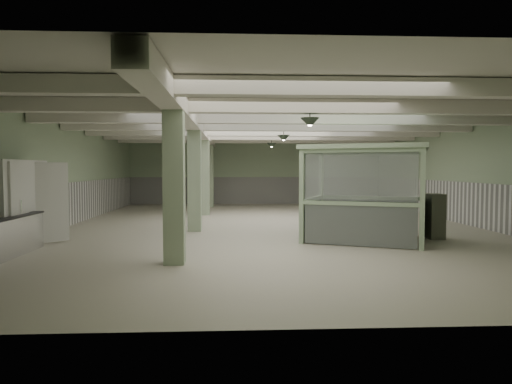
{
  "coord_description": "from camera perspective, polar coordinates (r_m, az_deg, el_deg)",
  "views": [
    {
      "loc": [
        -1.27,
        -15.52,
        2.0
      ],
      "look_at": [
        -0.61,
        -2.19,
        1.3
      ],
      "focal_mm": 32.0,
      "sensor_mm": 36.0,
      "label": 1
    }
  ],
  "objects": [
    {
      "name": "floor",
      "position": [
        15.7,
        1.82,
        -4.32
      ],
      "size": [
        20.0,
        20.0,
        0.0
      ],
      "primitive_type": "plane",
      "color": "beige",
      "rests_on": "ground"
    },
    {
      "name": "ceiling",
      "position": [
        15.66,
        1.84,
        8.87
      ],
      "size": [
        14.0,
        20.0,
        0.02
      ],
      "primitive_type": "cube",
      "color": "beige",
      "rests_on": "wall_back"
    },
    {
      "name": "wall_back",
      "position": [
        25.55,
        -0.01,
        2.55
      ],
      "size": [
        14.0,
        0.02,
        3.6
      ],
      "primitive_type": "cube",
      "color": "#91A785",
      "rests_on": "floor"
    },
    {
      "name": "wall_front",
      "position": [
        5.67,
        10.12,
        0.94
      ],
      "size": [
        14.0,
        0.02,
        3.6
      ],
      "primitive_type": "cube",
      "color": "#91A785",
      "rests_on": "floor"
    },
    {
      "name": "wall_left",
      "position": [
        16.55,
        -23.13,
        2.07
      ],
      "size": [
        0.02,
        20.0,
        3.6
      ],
      "primitive_type": "cube",
      "color": "#91A785",
      "rests_on": "floor"
    },
    {
      "name": "wall_right",
      "position": [
        17.59,
        25.21,
        2.06
      ],
      "size": [
        0.02,
        20.0,
        3.6
      ],
      "primitive_type": "cube",
      "color": "#91A785",
      "rests_on": "floor"
    },
    {
      "name": "wainscot_left",
      "position": [
        16.58,
        -22.97,
        -1.56
      ],
      "size": [
        0.05,
        19.9,
        1.5
      ],
      "primitive_type": "cube",
      "color": "white",
      "rests_on": "floor"
    },
    {
      "name": "wainscot_right",
      "position": [
        17.62,
        25.06,
        -1.35
      ],
      "size": [
        0.05,
        19.9,
        1.5
      ],
      "primitive_type": "cube",
      "color": "white",
      "rests_on": "floor"
    },
    {
      "name": "wainscot_back",
      "position": [
        25.56,
        -0.01,
        0.2
      ],
      "size": [
        13.9,
        0.05,
        1.5
      ],
      "primitive_type": "cube",
      "color": "white",
      "rests_on": "floor"
    },
    {
      "name": "girder",
      "position": [
        15.63,
        -7.43,
        8.04
      ],
      "size": [
        0.45,
        19.9,
        0.4
      ],
      "primitive_type": "cube",
      "color": "silver",
      "rests_on": "ceiling"
    },
    {
      "name": "beam_a",
      "position": [
        8.25,
        6.22,
        12.9
      ],
      "size": [
        13.9,
        0.35,
        0.32
      ],
      "primitive_type": "cube",
      "color": "silver",
      "rests_on": "ceiling"
    },
    {
      "name": "beam_b",
      "position": [
        10.69,
        4.07,
        10.62
      ],
      "size": [
        13.9,
        0.35,
        0.32
      ],
      "primitive_type": "cube",
      "color": "silver",
      "rests_on": "ceiling"
    },
    {
      "name": "beam_c",
      "position": [
        13.16,
        2.74,
        9.19
      ],
      "size": [
        13.9,
        0.35,
        0.32
      ],
      "primitive_type": "cube",
      "color": "silver",
      "rests_on": "ceiling"
    },
    {
      "name": "beam_d",
      "position": [
        15.64,
        1.84,
        8.21
      ],
      "size": [
        13.9,
        0.35,
        0.32
      ],
      "primitive_type": "cube",
      "color": "silver",
      "rests_on": "ceiling"
    },
    {
      "name": "beam_e",
      "position": [
        18.12,
        1.18,
        7.49
      ],
      "size": [
        13.9,
        0.35,
        0.32
      ],
      "primitive_type": "cube",
      "color": "silver",
      "rests_on": "ceiling"
    },
    {
      "name": "beam_f",
      "position": [
        20.61,
        0.69,
        6.95
      ],
      "size": [
        13.9,
        0.35,
        0.32
      ],
      "primitive_type": "cube",
      "color": "silver",
      "rests_on": "ceiling"
    },
    {
      "name": "beam_g",
      "position": [
        23.1,
        0.3,
        6.52
      ],
      "size": [
        13.9,
        0.35,
        0.32
      ],
      "primitive_type": "cube",
      "color": "silver",
      "rests_on": "ceiling"
    },
    {
      "name": "column_a",
      "position": [
        9.6,
        -10.21,
        1.76
      ],
      "size": [
        0.42,
        0.42,
        3.6
      ],
      "primitive_type": "cube",
      "color": "#9CB18F",
      "rests_on": "floor"
    },
    {
      "name": "column_b",
      "position": [
        14.58,
        -7.7,
        2.19
      ],
      "size": [
        0.42,
        0.42,
        3.6
      ],
      "primitive_type": "cube",
      "color": "#9CB18F",
      "rests_on": "floor"
    },
    {
      "name": "column_c",
      "position": [
        19.56,
        -6.46,
        2.4
      ],
      "size": [
        0.42,
        0.42,
        3.6
      ],
      "primitive_type": "cube",
      "color": "#9CB18F",
      "rests_on": "floor"
    },
    {
      "name": "column_d",
      "position": [
        23.55,
        -5.85,
        2.5
      ],
      "size": [
        0.42,
        0.42,
        3.6
      ],
      "primitive_type": "cube",
      "color": "#9CB18F",
      "rests_on": "floor"
    },
    {
      "name": "pendant_front",
      "position": [
        10.72,
        6.75,
        8.6
      ],
      "size": [
        0.44,
        0.44,
        0.22
      ],
      "primitive_type": "cone",
      "rotation": [
        3.14,
        0.0,
        0.0
      ],
      "color": "#2A3729",
      "rests_on": "ceiling"
    },
    {
      "name": "pendant_mid",
      "position": [
        16.15,
        3.47,
        6.72
      ],
      "size": [
        0.44,
        0.44,
        0.22
      ],
      "primitive_type": "cone",
      "rotation": [
        3.14,
        0.0,
        0.0
      ],
      "color": "#2A3729",
      "rests_on": "ceiling"
    },
    {
      "name": "pendant_back",
      "position": [
        21.12,
        1.97,
        5.85
      ],
      "size": [
        0.44,
        0.44,
        0.22
      ],
      "primitive_type": "cone",
      "rotation": [
        3.14,
        0.0,
        0.0
      ],
      "color": "#2A3729",
      "rests_on": "ceiling"
    },
    {
      "name": "pitcher_far",
      "position": [
        12.62,
        -27.84,
        -1.78
      ],
      "size": [
        0.2,
        0.22,
        0.25
      ],
      "primitive_type": null,
      "rotation": [
        0.0,
        0.0,
        0.17
      ],
      "color": "silver",
      "rests_on": "prep_counter"
    },
    {
      "name": "walkin_cooler",
      "position": [
        12.74,
        -27.7,
        -1.38
      ],
      "size": [
        1.11,
        2.4,
        2.2
      ],
      "color": "white",
      "rests_on": "floor"
    },
    {
      "name": "guard_booth",
      "position": [
        13.02,
        13.5,
        1.89
      ],
      "size": [
        4.05,
        3.79,
        2.62
      ],
      "rotation": [
        0.0,
        0.0,
        -0.4
      ],
      "color": "#A5C29B",
      "rests_on": "floor"
    },
    {
      "name": "filing_cabinet",
      "position": [
        13.89,
        21.44,
        -2.84
      ],
      "size": [
        0.43,
        0.6,
        1.27
      ],
      "primitive_type": "cube",
      "rotation": [
        0.0,
        0.0,
        -0.03
      ],
      "color": "#585D4D",
      "rests_on": "floor"
    }
  ]
}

